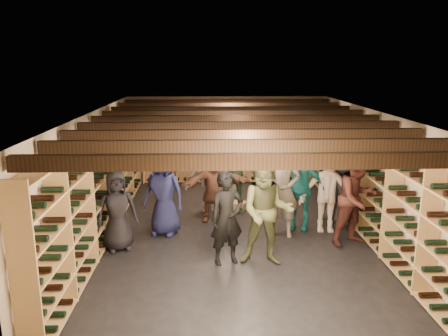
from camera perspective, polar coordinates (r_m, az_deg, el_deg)
name	(u,v)px	position (r m, az deg, el deg)	size (l,w,h in m)	color
ground	(236,233)	(8.83, 1.55, -8.43)	(8.00, 8.00, 0.00)	black
walls	(236,175)	(8.46, 1.60, -0.88)	(5.52, 8.02, 2.40)	#C4B498
ceiling	(237,113)	(8.24, 1.65, 7.23)	(5.50, 8.00, 0.01)	beige
ceiling_joists	(237,120)	(8.25, 1.65, 6.26)	(5.40, 7.12, 0.18)	black
wine_rack_left	(103,182)	(8.71, -15.54, -1.81)	(0.32, 7.50, 2.15)	tan
wine_rack_right	(366,180)	(9.03, 18.10, -1.44)	(0.32, 7.50, 2.15)	tan
wine_rack_back	(227,145)	(12.22, 0.41, 3.07)	(4.70, 0.30, 2.15)	tan
crate_stack_left	(228,181)	(11.21, 0.54, -1.77)	(0.57, 0.45, 0.68)	tan
crate_stack_right	(270,195)	(10.67, 6.02, -3.59)	(0.55, 0.41, 0.34)	tan
crate_loose	(235,205)	(10.17, 1.41, -4.91)	(0.50, 0.33, 0.17)	tan
person_0	(117,211)	(8.06, -13.80, -5.43)	(0.72, 0.47, 1.48)	black
person_1	(227,218)	(7.30, 0.38, -6.57)	(0.58, 0.38, 1.60)	black
person_2	(267,212)	(7.26, 5.61, -5.73)	(0.89, 0.70, 1.84)	#505534
person_3	(328,190)	(8.86, 13.37, -2.80)	(1.12, 0.64, 1.73)	beige
person_4	(300,187)	(8.92, 9.85, -2.51)	(1.02, 0.42, 1.74)	#1E7A7B
person_5	(215,184)	(9.28, -1.24, -2.10)	(1.49, 0.47, 1.60)	brown
person_6	(164,193)	(8.60, -7.91, -3.27)	(0.82, 0.53, 1.67)	#1C1F4A
person_7	(283,190)	(8.48, 7.66, -2.92)	(0.67, 0.44, 1.84)	gray
person_8	(357,198)	(8.38, 16.96, -3.81)	(0.87, 0.68, 1.78)	#4F2620
person_9	(209,176)	(9.79, -1.98, -1.03)	(1.09, 0.62, 1.68)	#A6A599
person_10	(234,176)	(9.81, 1.26, -1.03)	(0.98, 0.41, 1.67)	#2B5438
person_12	(339,190)	(9.38, 14.83, -2.76)	(0.73, 0.47, 1.49)	#2D2E32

